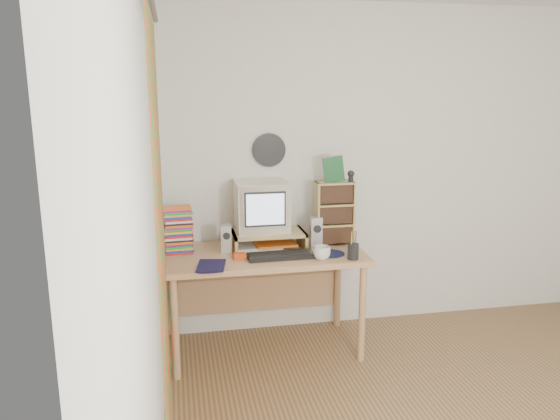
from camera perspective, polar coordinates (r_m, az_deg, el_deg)
name	(u,v)px	position (r m, az deg, el deg)	size (l,w,h in m)	color
back_wall	(385,170)	(4.38, 10.91, 4.14)	(3.50, 3.50, 0.00)	silver
left_wall	(148,245)	(2.36, -13.59, -3.58)	(3.50, 3.50, 0.00)	silver
curtain	(161,237)	(2.85, -12.31, -2.75)	(2.20, 2.20, 0.00)	#E84D20
wall_disc	(269,150)	(4.08, -1.15, 6.28)	(0.25, 0.25, 0.02)	black
desk	(263,267)	(3.97, -1.81, -5.99)	(1.40, 0.70, 0.75)	tan
monitor_riser	(269,235)	(3.95, -1.20, -2.64)	(0.52, 0.30, 0.12)	tan
crt_monitor	(262,207)	(3.94, -1.89, 0.37)	(0.37, 0.37, 0.35)	silver
speaker_left	(226,239)	(3.86, -5.66, -2.99)	(0.07, 0.07, 0.20)	#B4B5B9
speaker_right	(316,232)	(3.98, 3.76, -2.29)	(0.08, 0.08, 0.22)	#B4B5B9
keyboard	(281,256)	(3.74, 0.12, -4.79)	(0.46, 0.15, 0.03)	black
dvd_stack	(178,234)	(3.89, -10.59, -2.46)	(0.19, 0.14, 0.27)	brown
cd_rack	(334,213)	(4.03, 5.66, -0.32)	(0.28, 0.15, 0.47)	tan
mug	(322,253)	(3.71, 4.40, -4.49)	(0.12, 0.12, 0.09)	white
diary	(197,264)	(3.58, -8.63, -5.64)	(0.22, 0.16, 0.04)	#110E35
mousepad	(330,254)	(3.84, 5.24, -4.56)	(0.21, 0.21, 0.00)	#101337
pen_cup	(353,248)	(3.73, 7.66, -3.99)	(0.08, 0.08, 0.15)	black
papers	(264,245)	(3.97, -1.72, -3.63)	(0.34, 0.25, 0.04)	beige
red_box	(240,256)	(3.72, -4.25, -4.85)	(0.08, 0.05, 0.04)	#CF4216
game_box	(334,170)	(3.94, 5.63, 4.23)	(0.14, 0.03, 0.18)	#164F27
webcam	(351,176)	(3.97, 7.41, 3.54)	(0.05, 0.05, 0.09)	black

